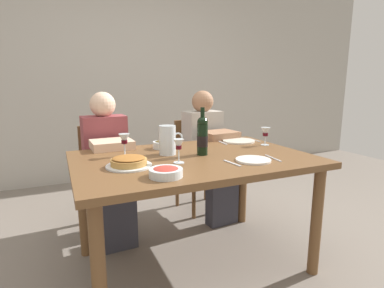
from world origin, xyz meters
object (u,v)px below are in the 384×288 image
diner_right (209,151)px  wine_bottle (202,136)px  dinner_plate_right_setting (239,141)px  chair_right (196,158)px  water_pitcher (168,142)px  chair_left (104,170)px  wine_glass_left_diner (265,133)px  baked_tart (129,162)px  wine_glass_right_diner (124,140)px  dining_table (194,170)px  salad_bowl (166,172)px  wine_glass_centre (179,146)px  diner_left (109,162)px  dinner_plate_left_setting (253,160)px  olive_bowl (162,144)px

diner_right → wine_bottle: bearing=54.2°
dinner_plate_right_setting → chair_right: size_ratio=0.30×
water_pitcher → chair_left: bearing=113.3°
wine_glass_left_diner → baked_tart: bearing=-170.1°
water_pitcher → dinner_plate_right_setting: size_ratio=0.75×
baked_tart → dinner_plate_right_setting: baked_tart is taller
wine_glass_right_diner → water_pitcher: bearing=-14.3°
water_pitcher → dining_table: bearing=-43.2°
dining_table → salad_bowl: salad_bowl is taller
baked_tart → chair_left: chair_left is taller
salad_bowl → wine_glass_right_diner: wine_glass_right_diner is taller
wine_glass_left_diner → wine_glass_centre: size_ratio=0.95×
water_pitcher → diner_left: (-0.31, 0.51, -0.23)m
wine_glass_right_diner → dinner_plate_left_setting: size_ratio=0.68×
dining_table → diner_right: 0.82m
water_pitcher → diner_left: bearing=121.7°
wine_glass_right_diner → dinner_plate_left_setting: 0.83m
diner_left → diner_right: 0.91m
diner_left → water_pitcher: bearing=119.3°
salad_bowl → chair_left: chair_left is taller
olive_bowl → chair_left: size_ratio=0.15×
wine_bottle → dining_table: bearing=-164.0°
salad_bowl → diner_right: (0.77, 1.02, -0.17)m
wine_glass_left_diner → olive_bowl: bearing=164.7°
dinner_plate_left_setting → chair_left: 1.37m
wine_bottle → baked_tart: bearing=-169.3°
wine_bottle → olive_bowl: wine_bottle is taller
wine_bottle → water_pitcher: size_ratio=1.62×
chair_right → diner_left: bearing=12.4°
dining_table → diner_right: bearing=55.8°
baked_tart → diner_right: (0.90, 0.75, -0.17)m
dinner_plate_left_setting → chair_right: size_ratio=0.25×
dinner_plate_right_setting → dining_table: bearing=-149.9°
wine_bottle → wine_glass_left_diner: size_ratio=2.30×
dinner_plate_right_setting → water_pitcher: bearing=-164.2°
dining_table → water_pitcher: (-0.13, 0.12, 0.18)m
wine_bottle → salad_bowl: 0.53m
water_pitcher → wine_glass_centre: size_ratio=1.34×
chair_left → diner_left: diner_left is taller
baked_tart → dining_table: bearing=9.7°
dining_table → olive_bowl: size_ratio=11.31×
wine_bottle → diner_left: 0.85m
dinner_plate_right_setting → diner_right: (-0.08, 0.36, -0.15)m
dining_table → wine_glass_left_diner: bearing=9.9°
water_pitcher → salad_bowl: 0.50m
salad_bowl → dinner_plate_left_setting: bearing=8.2°
salad_bowl → baked_tart: bearing=115.7°
dinner_plate_right_setting → diner_right: 0.40m
olive_bowl → wine_glass_centre: 0.44m
olive_bowl → wine_glass_right_diner: size_ratio=0.90×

